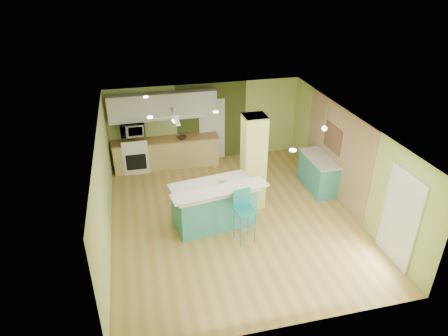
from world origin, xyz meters
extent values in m
cube|color=#A77E3A|center=(0.00, 0.00, -0.01)|extent=(6.00, 7.00, 0.01)
cube|color=white|center=(0.00, 0.00, 2.50)|extent=(6.00, 7.00, 0.01)
cube|color=#ADC167|center=(0.00, 3.50, 1.25)|extent=(6.00, 0.01, 2.50)
cube|color=#ADC167|center=(0.00, -3.50, 1.25)|extent=(6.00, 0.01, 2.50)
cube|color=#ADC167|center=(-3.00, 0.00, 1.25)|extent=(0.01, 7.00, 2.50)
cube|color=#ADC167|center=(3.00, 0.00, 1.25)|extent=(0.01, 7.00, 2.50)
cube|color=#947654|center=(2.99, 0.60, 1.25)|extent=(0.02, 3.40, 2.50)
cube|color=#3C461C|center=(0.20, 3.49, 1.25)|extent=(2.20, 0.02, 2.50)
cube|color=silver|center=(0.20, 3.46, 1.00)|extent=(0.82, 0.05, 2.00)
cube|color=white|center=(2.97, -2.30, 1.05)|extent=(0.04, 1.08, 2.10)
cube|color=#C7CB5E|center=(0.65, 0.50, 1.25)|extent=(0.55, 0.55, 2.50)
cube|color=tan|center=(-1.30, 3.20, 0.45)|extent=(3.20, 0.60, 0.90)
cube|color=olive|center=(-1.30, 3.20, 0.92)|extent=(3.25, 0.63, 0.04)
cube|color=white|center=(-2.25, 3.20, 0.45)|extent=(0.76, 0.64, 0.90)
cube|color=black|center=(-2.25, 2.87, 0.42)|extent=(0.59, 0.02, 0.50)
cube|color=white|center=(-2.25, 2.90, 0.99)|extent=(0.76, 0.06, 0.18)
cube|color=silver|center=(-1.30, 3.32, 1.95)|extent=(3.20, 0.34, 0.80)
imported|color=silver|center=(-2.25, 3.20, 1.35)|extent=(0.70, 0.48, 0.39)
cylinder|color=silver|center=(-1.10, 2.00, 2.30)|extent=(0.03, 0.03, 0.40)
cylinder|color=silver|center=(-1.10, 2.00, 2.10)|extent=(0.24, 0.24, 0.10)
sphere|color=white|center=(-1.10, 2.00, 1.98)|extent=(0.18, 0.18, 0.18)
cylinder|color=silver|center=(2.65, 0.75, 2.19)|extent=(0.01, 0.01, 0.62)
sphere|color=white|center=(2.65, 0.75, 1.88)|extent=(0.14, 0.14, 0.14)
cube|color=brown|center=(2.96, 0.80, 1.55)|extent=(0.03, 0.90, 0.70)
cube|color=teal|center=(-0.52, -0.12, 0.50)|extent=(2.00, 1.23, 0.99)
cube|color=white|center=(-0.52, -0.12, 1.02)|extent=(2.13, 1.35, 0.06)
cube|color=teal|center=(-0.45, -0.55, 1.12)|extent=(2.12, 0.49, 0.14)
cube|color=white|center=(-0.45, -0.55, 1.19)|extent=(2.31, 0.82, 0.04)
cylinder|color=teal|center=(-0.12, -1.17, 0.40)|extent=(0.03, 0.03, 0.81)
cylinder|color=teal|center=(0.23, -1.10, 0.40)|extent=(0.03, 0.03, 0.81)
cylinder|color=teal|center=(-0.19, -0.82, 0.40)|extent=(0.03, 0.03, 0.81)
cylinder|color=teal|center=(0.17, -0.75, 0.40)|extent=(0.03, 0.03, 0.81)
cube|color=teal|center=(0.02, -0.96, 0.82)|extent=(0.49, 0.49, 0.03)
cube|color=teal|center=(-0.01, -0.77, 1.06)|extent=(0.42, 0.11, 0.45)
cube|color=teal|center=(2.70, 0.90, 0.45)|extent=(0.59, 1.41, 0.91)
cube|color=silver|center=(2.70, 0.90, 0.93)|extent=(0.63, 1.47, 0.04)
imported|color=#371F16|center=(-0.82, 3.11, 0.97)|extent=(0.36, 0.36, 0.07)
cylinder|color=yellow|center=(-0.30, -0.04, 1.12)|extent=(0.16, 0.16, 0.15)
camera|label=1|loc=(-2.16, -8.08, 5.83)|focal=32.00mm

